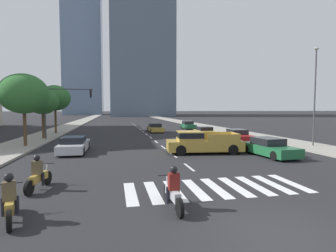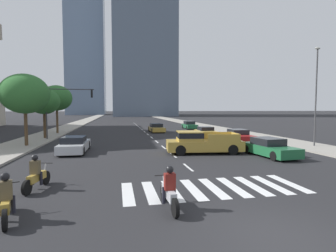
# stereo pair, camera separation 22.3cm
# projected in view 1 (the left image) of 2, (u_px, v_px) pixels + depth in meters

# --- Properties ---
(ground_plane) EXTENTS (800.00, 800.00, 0.00)m
(ground_plane) POSITION_uv_depth(u_px,v_px,m) (280.00, 237.00, 6.82)
(ground_plane) COLOR #232326
(sidewalk_east) EXTENTS (4.00, 260.00, 0.15)m
(sidewalk_east) POSITION_uv_depth(u_px,v_px,m) (230.00, 131.00, 38.69)
(sidewalk_east) COLOR gray
(sidewalk_east) RESTS_ON ground
(sidewalk_west) EXTENTS (4.00, 260.00, 0.15)m
(sidewalk_west) POSITION_uv_depth(u_px,v_px,m) (47.00, 134.00, 33.57)
(sidewalk_west) COLOR gray
(sidewalk_west) RESTS_ON ground
(crosswalk_near) EXTENTS (7.65, 2.92, 0.01)m
(crosswalk_near) POSITION_uv_depth(u_px,v_px,m) (216.00, 188.00, 11.11)
(crosswalk_near) COLOR silver
(crosswalk_near) RESTS_ON ground
(lane_divider_center) EXTENTS (0.14, 50.00, 0.01)m
(lane_divider_center) POSITION_uv_depth(u_px,v_px,m) (143.00, 132.00, 38.47)
(lane_divider_center) COLOR silver
(lane_divider_center) RESTS_ON ground
(motorcycle_lead) EXTENTS (0.79, 2.06, 1.49)m
(motorcycle_lead) POSITION_uv_depth(u_px,v_px,m) (38.00, 176.00, 10.77)
(motorcycle_lead) COLOR black
(motorcycle_lead) RESTS_ON ground
(motorcycle_trailing) EXTENTS (0.92, 2.03, 1.49)m
(motorcycle_trailing) POSITION_uv_depth(u_px,v_px,m) (10.00, 202.00, 7.74)
(motorcycle_trailing) COLOR black
(motorcycle_trailing) RESTS_ON ground
(motorcycle_third) EXTENTS (0.70, 2.11, 1.49)m
(motorcycle_third) POSITION_uv_depth(u_px,v_px,m) (173.00, 192.00, 8.74)
(motorcycle_third) COLOR black
(motorcycle_third) RESTS_ON ground
(pickup_truck) EXTENTS (5.86, 2.70, 1.67)m
(pickup_truck) POSITION_uv_depth(u_px,v_px,m) (201.00, 142.00, 19.79)
(pickup_truck) COLOR #B28E38
(pickup_truck) RESTS_ON ground
(sedan_green_0) EXTENTS (1.86, 4.47, 1.31)m
(sedan_green_0) POSITION_uv_depth(u_px,v_px,m) (188.00, 125.00, 44.24)
(sedan_green_0) COLOR #1E6038
(sedan_green_0) RESTS_ON ground
(sedan_silver_1) EXTENTS (1.96, 4.77, 1.25)m
(sedan_silver_1) POSITION_uv_depth(u_px,v_px,m) (74.00, 145.00, 20.08)
(sedan_silver_1) COLOR #B7BABF
(sedan_silver_1) RESTS_ON ground
(sedan_red_2) EXTENTS (2.17, 4.76, 1.28)m
(sedan_red_2) POSITION_uv_depth(u_px,v_px,m) (238.00, 136.00, 26.58)
(sedan_red_2) COLOR maroon
(sedan_red_2) RESTS_ON ground
(sedan_gold_3) EXTENTS (1.92, 4.24, 1.17)m
(sedan_gold_3) POSITION_uv_depth(u_px,v_px,m) (205.00, 132.00, 32.13)
(sedan_gold_3) COLOR #B28E38
(sedan_gold_3) RESTS_ON ground
(sedan_gold_4) EXTENTS (1.98, 4.55, 1.22)m
(sedan_gold_4) POSITION_uv_depth(u_px,v_px,m) (155.00, 128.00, 37.95)
(sedan_gold_4) COLOR #B28E38
(sedan_gold_4) RESTS_ON ground
(sedan_green_5) EXTENTS (2.20, 4.64, 1.29)m
(sedan_green_5) POSITION_uv_depth(u_px,v_px,m) (269.00, 148.00, 18.59)
(sedan_green_5) COLOR #1E6038
(sedan_green_5) RESTS_ON ground
(traffic_signal_far) EXTENTS (5.30, 0.28, 5.75)m
(traffic_signal_far) POSITION_uv_depth(u_px,v_px,m) (64.00, 102.00, 28.21)
(traffic_signal_far) COLOR #333335
(traffic_signal_far) RESTS_ON sidewalk_west
(street_lamp_east) EXTENTS (0.50, 0.24, 8.48)m
(street_lamp_east) POSITION_uv_depth(u_px,v_px,m) (315.00, 90.00, 22.63)
(street_lamp_east) COLOR #3F3F42
(street_lamp_east) RESTS_ON sidewalk_east
(street_tree_nearest) EXTENTS (4.07, 4.07, 6.25)m
(street_tree_nearest) POSITION_uv_depth(u_px,v_px,m) (24.00, 94.00, 22.52)
(street_tree_nearest) COLOR #4C3823
(street_tree_nearest) RESTS_ON sidewalk_west
(street_tree_second) EXTENTS (3.35, 3.35, 5.48)m
(street_tree_second) POSITION_uv_depth(u_px,v_px,m) (42.00, 101.00, 28.45)
(street_tree_second) COLOR #4C3823
(street_tree_second) RESTS_ON sidewalk_west
(street_tree_third) EXTENTS (3.98, 3.98, 6.35)m
(street_tree_third) POSITION_uv_depth(u_px,v_px,m) (55.00, 98.00, 34.50)
(street_tree_third) COLOR #4C3823
(street_tree_third) RESTS_ON sidewalk_west
(office_tower_center_skyline) EXTENTS (28.65, 27.49, 91.42)m
(office_tower_center_skyline) POSITION_uv_depth(u_px,v_px,m) (140.00, 32.00, 123.75)
(office_tower_center_skyline) COLOR slate
(office_tower_center_skyline) RESTS_ON ground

